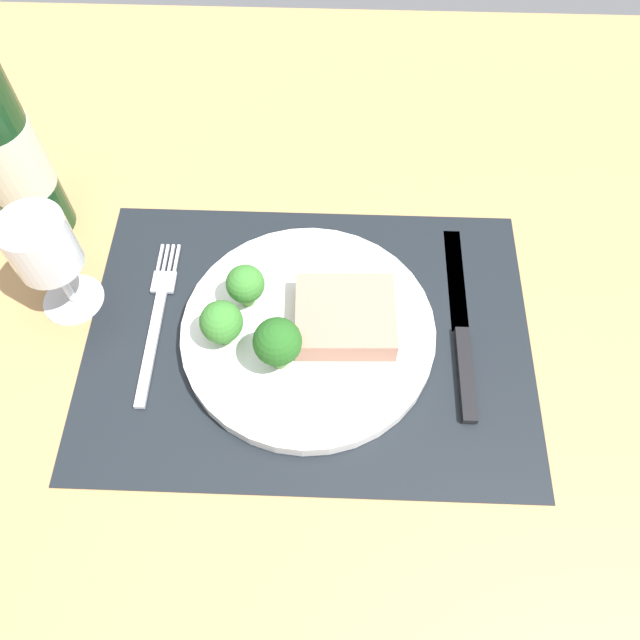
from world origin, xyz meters
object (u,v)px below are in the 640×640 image
fork (157,318)px  wine_glass (44,250)px  knife (462,334)px  wine_bottle (1,145)px  steak (345,317)px  plate (308,332)px

fork → wine_glass: wine_glass is taller
knife → wine_bottle: (-45.74, 13.24, 11.14)cm
wine_glass → fork: bearing=-13.2°
wine_bottle → fork: bearing=-39.8°
steak → knife: (11.79, -0.05, -2.65)cm
wine_glass → plate: bearing=-8.2°
plate → wine_glass: 26.05cm
knife → wine_glass: bearing=173.4°
fork → knife: knife is taller
plate → steak: (3.60, 0.58, 2.15)cm
steak → fork: 19.33cm
plate → knife: plate is taller
steak → plate: bearing=-170.8°
plate → wine_glass: wine_glass is taller
plate → steak: size_ratio=2.62×
plate → fork: plate is taller
wine_bottle → wine_glass: size_ratio=2.54×
plate → steak: 4.23cm
knife → wine_bottle: wine_bottle is taller
steak → fork: (-19.12, 0.84, -2.70)cm
plate → wine_bottle: bearing=155.6°
fork → knife: 30.93cm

